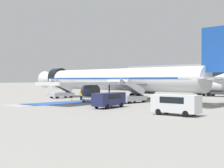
{
  "coord_description": "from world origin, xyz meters",
  "views": [
    {
      "loc": [
        37.19,
        -41.63,
        3.62
      ],
      "look_at": [
        -1.46,
        -0.49,
        2.83
      ],
      "focal_mm": 50.0,
      "sensor_mm": 36.0,
      "label": 1
    }
  ],
  "objects_px": {
    "boarding_stairs_aft": "(132,97)",
    "baggage_cart": "(90,100)",
    "boarding_stairs_forward": "(62,93)",
    "ground_crew_1": "(82,95)",
    "terminal_building": "(218,76)",
    "service_van_1": "(109,99)",
    "ground_crew_0": "(81,95)",
    "traffic_cone_0": "(72,99)",
    "traffic_cone_1": "(178,104)",
    "ground_crew_2": "(163,98)",
    "airliner": "(117,79)",
    "fuel_tanker": "(214,88)",
    "service_van_0": "(176,103)"
  },
  "relations": [
    {
      "from": "fuel_tanker",
      "to": "traffic_cone_0",
      "type": "xyz_separation_m",
      "value": [
        -11.35,
        -30.29,
        -1.47
      ]
    },
    {
      "from": "traffic_cone_0",
      "to": "service_van_1",
      "type": "bearing_deg",
      "value": -20.43
    },
    {
      "from": "ground_crew_1",
      "to": "terminal_building",
      "type": "distance_m",
      "value": 81.15
    },
    {
      "from": "boarding_stairs_forward",
      "to": "ground_crew_1",
      "type": "relative_size",
      "value": 3.23
    },
    {
      "from": "baggage_cart",
      "to": "terminal_building",
      "type": "height_order",
      "value": "terminal_building"
    },
    {
      "from": "service_van_0",
      "to": "baggage_cart",
      "type": "height_order",
      "value": "service_van_0"
    },
    {
      "from": "airliner",
      "to": "baggage_cart",
      "type": "xyz_separation_m",
      "value": [
        0.73,
        -7.44,
        -3.39
      ]
    },
    {
      "from": "boarding_stairs_aft",
      "to": "service_van_0",
      "type": "distance_m",
      "value": 17.31
    },
    {
      "from": "fuel_tanker",
      "to": "terminal_building",
      "type": "bearing_deg",
      "value": -159.76
    },
    {
      "from": "service_van_0",
      "to": "terminal_building",
      "type": "xyz_separation_m",
      "value": [
        -35.78,
        88.61,
        3.58
      ]
    },
    {
      "from": "baggage_cart",
      "to": "ground_crew_0",
      "type": "relative_size",
      "value": 1.75
    },
    {
      "from": "boarding_stairs_aft",
      "to": "ground_crew_1",
      "type": "height_order",
      "value": "boarding_stairs_aft"
    },
    {
      "from": "ground_crew_0",
      "to": "terminal_building",
      "type": "xyz_separation_m",
      "value": [
        -10.82,
        79.55,
        3.87
      ]
    },
    {
      "from": "ground_crew_0",
      "to": "traffic_cone_0",
      "type": "bearing_deg",
      "value": -107.16
    },
    {
      "from": "airliner",
      "to": "service_van_1",
      "type": "relative_size",
      "value": 8.77
    },
    {
      "from": "traffic_cone_0",
      "to": "traffic_cone_1",
      "type": "relative_size",
      "value": 0.79
    },
    {
      "from": "ground_crew_2",
      "to": "terminal_building",
      "type": "distance_m",
      "value": 83.33
    },
    {
      "from": "ground_crew_2",
      "to": "traffic_cone_0",
      "type": "height_order",
      "value": "ground_crew_2"
    },
    {
      "from": "baggage_cart",
      "to": "ground_crew_0",
      "type": "xyz_separation_m",
      "value": [
        -4.15,
        1.66,
        0.71
      ]
    },
    {
      "from": "boarding_stairs_forward",
      "to": "traffic_cone_0",
      "type": "xyz_separation_m",
      "value": [
        7.9,
        -3.99,
        -0.73
      ]
    },
    {
      "from": "service_van_1",
      "to": "traffic_cone_0",
      "type": "bearing_deg",
      "value": -29.12
    },
    {
      "from": "traffic_cone_0",
      "to": "traffic_cone_1",
      "type": "height_order",
      "value": "traffic_cone_1"
    },
    {
      "from": "airliner",
      "to": "boarding_stairs_forward",
      "type": "distance_m",
      "value": 11.96
    },
    {
      "from": "service_van_1",
      "to": "ground_crew_0",
      "type": "relative_size",
      "value": 3.2
    },
    {
      "from": "service_van_0",
      "to": "ground_crew_2",
      "type": "xyz_separation_m",
      "value": [
        -8.31,
        10.03,
        -0.33
      ]
    },
    {
      "from": "boarding_stairs_aft",
      "to": "service_van_1",
      "type": "distance_m",
      "value": 9.34
    },
    {
      "from": "service_van_1",
      "to": "baggage_cart",
      "type": "bearing_deg",
      "value": -39.29
    },
    {
      "from": "boarding_stairs_forward",
      "to": "boarding_stairs_aft",
      "type": "height_order",
      "value": "boarding_stairs_forward"
    },
    {
      "from": "service_van_0",
      "to": "ground_crew_2",
      "type": "bearing_deg",
      "value": 35.62
    },
    {
      "from": "service_van_0",
      "to": "boarding_stairs_forward",
      "type": "bearing_deg",
      "value": 67.95
    },
    {
      "from": "fuel_tanker",
      "to": "boarding_stairs_aft",
      "type": "bearing_deg",
      "value": -5.37
    },
    {
      "from": "service_van_0",
      "to": "service_van_1",
      "type": "xyz_separation_m",
      "value": [
        -10.69,
        1.41,
        -0.08
      ]
    },
    {
      "from": "baggage_cart",
      "to": "ground_crew_2",
      "type": "relative_size",
      "value": 1.81
    },
    {
      "from": "ground_crew_1",
      "to": "traffic_cone_0",
      "type": "bearing_deg",
      "value": -120.55
    },
    {
      "from": "airliner",
      "to": "boarding_stairs_forward",
      "type": "height_order",
      "value": "airliner"
    },
    {
      "from": "boarding_stairs_forward",
      "to": "fuel_tanker",
      "type": "distance_m",
      "value": 32.6
    },
    {
      "from": "ground_crew_0",
      "to": "boarding_stairs_forward",
      "type": "bearing_deg",
      "value": 140.53
    },
    {
      "from": "boarding_stairs_forward",
      "to": "ground_crew_1",
      "type": "height_order",
      "value": "boarding_stairs_forward"
    },
    {
      "from": "boarding_stairs_aft",
      "to": "baggage_cart",
      "type": "bearing_deg",
      "value": -156.75
    },
    {
      "from": "boarding_stairs_forward",
      "to": "baggage_cart",
      "type": "distance_m",
      "value": 12.0
    },
    {
      "from": "fuel_tanker",
      "to": "boarding_stairs_forward",
      "type": "bearing_deg",
      "value": -39.62
    },
    {
      "from": "service_van_0",
      "to": "traffic_cone_1",
      "type": "xyz_separation_m",
      "value": [
        -5.19,
        9.06,
        -0.95
      ]
    },
    {
      "from": "terminal_building",
      "to": "service_van_1",
      "type": "bearing_deg",
      "value": -73.95
    },
    {
      "from": "service_van_1",
      "to": "baggage_cart",
      "type": "relative_size",
      "value": 1.83
    },
    {
      "from": "traffic_cone_1",
      "to": "terminal_building",
      "type": "xyz_separation_m",
      "value": [
        -30.59,
        79.55,
        4.53
      ]
    },
    {
      "from": "ground_crew_0",
      "to": "terminal_building",
      "type": "height_order",
      "value": "terminal_building"
    },
    {
      "from": "airliner",
      "to": "ground_crew_2",
      "type": "relative_size",
      "value": 29.13
    },
    {
      "from": "traffic_cone_0",
      "to": "traffic_cone_1",
      "type": "xyz_separation_m",
      "value": [
        19.28,
        2.52,
        0.06
      ]
    },
    {
      "from": "boarding_stairs_aft",
      "to": "baggage_cart",
      "type": "height_order",
      "value": "boarding_stairs_aft"
    },
    {
      "from": "ground_crew_0",
      "to": "service_van_1",
      "type": "bearing_deg",
      "value": -56.35
    }
  ]
}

